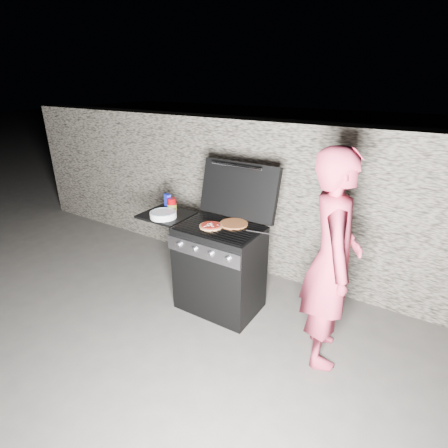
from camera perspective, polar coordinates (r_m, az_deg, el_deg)
The scene contains 10 objects.
ground at distance 3.79m, azimuth -0.66°, elevation -13.18°, with size 50.00×50.00×0.00m, color #464340.
stone_wall at distance 4.20m, azimuth 7.10°, elevation 4.22°, with size 8.00×0.35×1.80m, color gray.
gas_grill at distance 3.67m, azimuth -3.99°, elevation -6.16°, with size 1.34×0.79×0.91m, color black, non-canonical shape.
pizza_topped at distance 3.33m, azimuth -2.15°, elevation -0.27°, with size 0.22×0.22×0.02m, color tan, non-canonical shape.
pizza_plain at distance 3.39m, azimuth 1.62°, elevation 0.05°, with size 0.27×0.27×0.01m, color orange.
sauce_jar at distance 3.76m, azimuth -8.50°, elevation 3.10°, with size 0.10×0.10×0.15m, color #880207.
blue_carton at distance 3.82m, azimuth -9.17°, elevation 3.58°, with size 0.08×0.05×0.17m, color #1824C2.
plate_stack at distance 3.62m, azimuth -9.89°, elevation 1.52°, with size 0.27×0.27×0.06m, color white.
person at distance 2.87m, azimuth 17.16°, elevation -5.83°, with size 0.66×0.43×1.80m, color #C03751.
tongs at distance 3.12m, azimuth 6.33°, elevation -1.54°, with size 0.01×0.01×0.39m, color black.
Camera 1 is at (1.67, -2.57, 2.23)m, focal length 28.00 mm.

